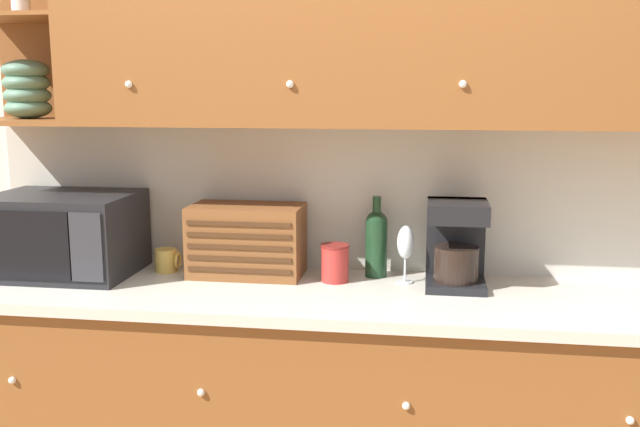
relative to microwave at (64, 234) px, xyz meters
The scene contains 11 objects.
wall_back 1.08m from the microwave, 15.09° to the left, with size 5.16×0.06×2.60m.
counter_unit 1.20m from the microwave, ahead, with size 2.78×0.66×0.92m.
backsplash_panel 1.06m from the microwave, 13.19° to the left, with size 2.76×0.01×0.59m.
upper_cabinets 1.46m from the microwave, ahead, with size 2.76×0.38×0.85m.
microwave is the anchor object (origin of this frame).
mug 0.41m from the microwave, 12.76° to the left, with size 0.10×0.09×0.09m.
bread_box 0.73m from the microwave, ahead, with size 0.44×0.25×0.28m.
storage_canister 1.08m from the microwave, ahead, with size 0.11×0.11×0.14m.
wine_bottle 1.23m from the microwave, ahead, with size 0.09×0.09×0.32m.
wine_glass 1.34m from the microwave, ahead, with size 0.06×0.06×0.22m.
coffee_maker 1.53m from the microwave, ahead, with size 0.22×0.23×0.32m.
Camera 1 is at (0.39, -2.82, 1.65)m, focal length 40.00 mm.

